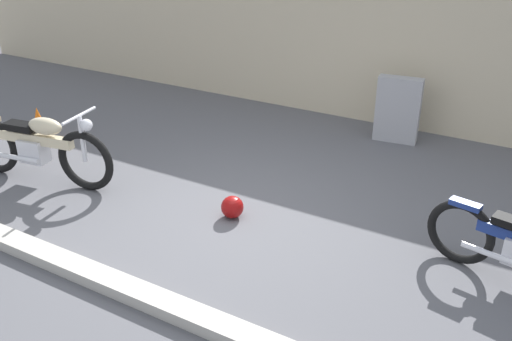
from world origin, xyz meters
TOP-DOWN VIEW (x-y plane):
  - ground_plane at (0.00, 0.00)m, footprint 40.00×40.00m
  - building_wall at (0.00, 3.94)m, footprint 18.00×0.30m
  - curb_strip at (0.00, -1.62)m, footprint 18.00×0.24m
  - stone_marker at (0.84, 3.21)m, footprint 0.66×0.27m
  - helmet at (-0.08, 0.05)m, footprint 0.26×0.26m
  - traffic_cone at (-3.75, 0.49)m, footprint 0.32×0.32m
  - motorcycle_cream at (-2.70, -0.39)m, footprint 2.22×0.70m

SIDE VIEW (x-z plane):
  - ground_plane at x=0.00m, z-range 0.00..0.00m
  - curb_strip at x=0.00m, z-range 0.00..0.12m
  - helmet at x=-0.08m, z-range 0.00..0.26m
  - traffic_cone at x=-3.75m, z-range 0.00..0.55m
  - motorcycle_cream at x=-2.70m, z-range -0.02..0.98m
  - stone_marker at x=0.84m, z-range 0.00..0.99m
  - building_wall at x=0.00m, z-range 0.00..2.61m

